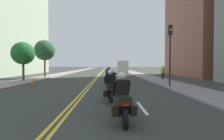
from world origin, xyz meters
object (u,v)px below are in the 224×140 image
street_tree_0 (45,50)px  street_tree_1 (23,53)px  motorcycle_4 (109,75)px  traffic_light_near (170,45)px  motorcycle_0 (122,102)px  parked_truck (122,68)px  motorcycle_2 (112,81)px  traffic_cone_2 (33,82)px  motorcycle_1 (110,89)px  motorcycle_3 (109,78)px  pedestrian_0 (163,72)px

street_tree_0 → street_tree_1: 6.00m
motorcycle_4 → traffic_light_near: size_ratio=0.44×
motorcycle_0 → street_tree_0: size_ratio=0.38×
motorcycle_4 → parked_truck: 20.74m
motorcycle_2 → traffic_light_near: bearing=14.6°
motorcycle_4 → traffic_cone_2: (-6.91, -4.39, -0.29)m
motorcycle_2 → street_tree_0: (-9.48, 12.91, 3.36)m
street_tree_0 → traffic_cone_2: bearing=-76.9°
motorcycle_0 → motorcycle_2: bearing=88.1°
motorcycle_2 → motorcycle_4: 7.23m
motorcycle_1 → motorcycle_3: size_ratio=1.04×
motorcycle_1 → traffic_light_near: 7.86m
motorcycle_3 → street_tree_1: (-9.62, 3.75, 2.55)m
motorcycle_1 → street_tree_1: (-9.67, 11.42, 2.55)m
motorcycle_0 → traffic_light_near: bearing=59.4°
street_tree_0 → parked_truck: street_tree_0 is taller
motorcycle_1 → motorcycle_2: bearing=84.4°
motorcycle_1 → parked_truck: parked_truck is taller
motorcycle_3 → pedestrian_0: bearing=43.6°
traffic_light_near → street_tree_0: size_ratio=0.93×
motorcycle_4 → street_tree_1: size_ratio=0.50×
motorcycle_2 → parked_truck: (2.94, 27.71, 0.63)m
traffic_light_near → street_tree_0: bearing=140.0°
traffic_light_near → pedestrian_0: traffic_light_near is taller
motorcycle_0 → motorcycle_4: size_ratio=0.94×
motorcycle_3 → traffic_cone_2: size_ratio=2.77×
motorcycle_0 → street_tree_0: (-9.64, 20.74, 3.33)m
traffic_light_near → parked_truck: bearing=93.9°
motorcycle_1 → pedestrian_0: size_ratio=1.23×
street_tree_1 → motorcycle_3: bearing=-21.3°
motorcycle_3 → pedestrian_0: (6.89, 5.88, 0.29)m
street_tree_0 → parked_truck: bearing=50.0°
traffic_light_near → traffic_cone_2: bearing=171.0°
motorcycle_1 → traffic_cone_2: bearing=130.5°
pedestrian_0 → traffic_cone_2: bearing=-92.0°
motorcycle_3 → motorcycle_4: motorcycle_4 is taller
motorcycle_4 → pedestrian_0: bearing=13.0°
motorcycle_4 → traffic_light_near: 8.49m
motorcycle_0 → street_tree_0: street_tree_0 is taller
traffic_cone_2 → street_tree_1: bearing=123.2°
motorcycle_2 → street_tree_1: bearing=147.8°
pedestrian_0 → motorcycle_3: bearing=-76.0°
motorcycle_0 → motorcycle_3: motorcycle_0 is taller
traffic_cone_2 → street_tree_0: 10.95m
motorcycle_2 → motorcycle_3: motorcycle_3 is taller
traffic_cone_2 → street_tree_1: street_tree_1 is taller
motorcycle_0 → traffic_cone_2: (-7.30, 10.67, -0.29)m
motorcycle_1 → parked_truck: bearing=81.3°
motorcycle_1 → traffic_cone_2: size_ratio=2.89×
traffic_light_near → motorcycle_3: bearing=155.6°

